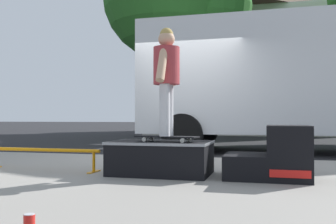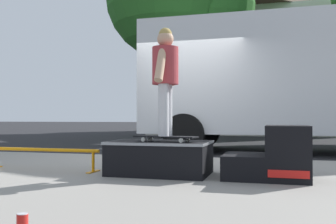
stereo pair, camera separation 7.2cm
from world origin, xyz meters
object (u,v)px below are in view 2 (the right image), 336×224
at_px(skate_box, 160,157).
at_px(grind_rail, 41,153).
at_px(skater_kid, 165,72).
at_px(skateboard, 165,137).
at_px(soda_can, 22,224).
at_px(kicker_ramp, 274,157).
at_px(box_truck, 296,79).

height_order(skate_box, grind_rail, skate_box).
height_order(skate_box, skater_kid, skater_kid).
bearing_deg(skateboard, grind_rail, 179.56).
bearing_deg(grind_rail, soda_can, -58.08).
bearing_deg(kicker_ramp, skateboard, -177.35).
relative_size(skater_kid, soda_can, 10.27).
distance_m(skater_kid, box_truck, 5.21).
relative_size(grind_rail, box_truck, 0.24).
bearing_deg(skater_kid, kicker_ramp, 2.65).
bearing_deg(soda_can, skateboard, 86.39).
distance_m(skateboard, skater_kid, 0.77).
relative_size(kicker_ramp, box_truck, 0.13).
height_order(soda_can, box_truck, box_truck).
bearing_deg(skate_box, box_truck, 69.51).
bearing_deg(kicker_ramp, grind_rail, -179.13).
height_order(skateboard, box_truck, box_truck).
height_order(skate_box, soda_can, skate_box).
bearing_deg(skateboard, soda_can, -93.61).
distance_m(skateboard, soda_can, 2.50).
bearing_deg(kicker_ramp, box_truck, 84.32).
height_order(kicker_ramp, skater_kid, skater_kid).
distance_m(kicker_ramp, grind_rail, 2.94).
xyz_separation_m(grind_rail, box_truck, (3.43, 4.89, 1.36)).
xyz_separation_m(skate_box, box_truck, (1.81, 4.84, 1.37)).
bearing_deg(skateboard, kicker_ramp, 2.65).
xyz_separation_m(grind_rail, skateboard, (1.70, -0.01, 0.24)).
xyz_separation_m(skater_kid, soda_can, (-0.16, -2.46, -1.17)).
relative_size(grind_rail, skater_kid, 1.28).
distance_m(skateboard, box_truck, 5.32).
bearing_deg(soda_can, skater_kid, 86.39).
xyz_separation_m(skate_box, soda_can, (-0.07, -2.52, -0.15)).
distance_m(grind_rail, soda_can, 2.92).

